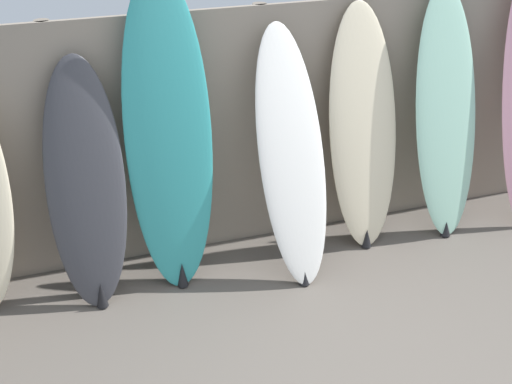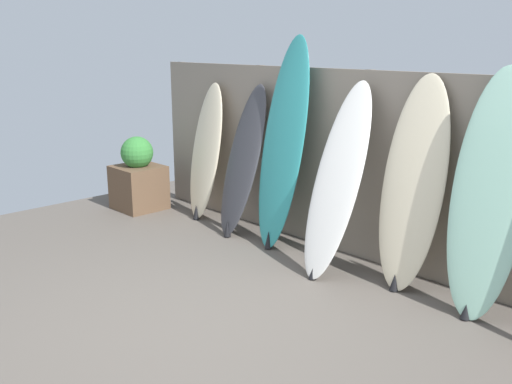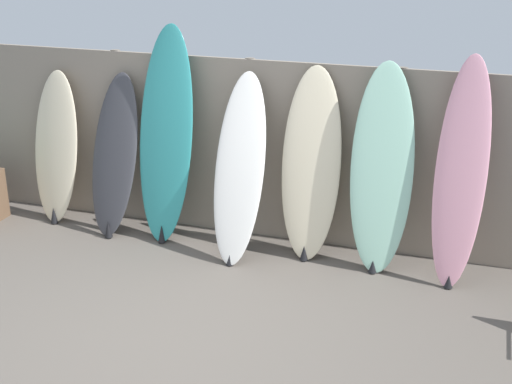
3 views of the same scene
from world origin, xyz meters
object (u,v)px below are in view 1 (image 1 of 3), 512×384
(surfboard_white_3, at_px, (292,158))
(surfboard_seafoam_5, at_px, (446,116))
(surfboard_charcoal_1, at_px, (86,186))
(surfboard_teal_2, at_px, (169,138))
(surfboard_cream_4, at_px, (363,130))

(surfboard_white_3, bearing_deg, surfboard_seafoam_5, 6.76)
(surfboard_charcoal_1, bearing_deg, surfboard_teal_2, 2.52)
(surfboard_charcoal_1, distance_m, surfboard_teal_2, 0.62)
(surfboard_seafoam_5, bearing_deg, surfboard_charcoal_1, -179.38)
(surfboard_white_3, bearing_deg, surfboard_charcoal_1, 174.82)
(surfboard_teal_2, relative_size, surfboard_white_3, 1.23)
(surfboard_teal_2, bearing_deg, surfboard_charcoal_1, -177.48)
(surfboard_seafoam_5, bearing_deg, surfboard_white_3, -173.24)
(surfboard_teal_2, xyz_separation_m, surfboard_seafoam_5, (2.11, 0.00, -0.11))
(surfboard_cream_4, height_order, surfboard_seafoam_5, surfboard_seafoam_5)
(surfboard_white_3, relative_size, surfboard_seafoam_5, 0.91)
(surfboard_teal_2, height_order, surfboard_seafoam_5, surfboard_teal_2)
(surfboard_charcoal_1, xyz_separation_m, surfboard_white_3, (1.38, -0.13, 0.05))
(surfboard_white_3, height_order, surfboard_cream_4, surfboard_cream_4)
(surfboard_teal_2, height_order, surfboard_white_3, surfboard_teal_2)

